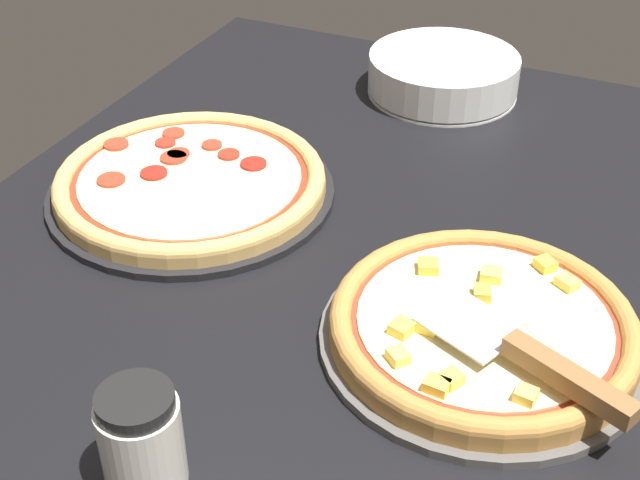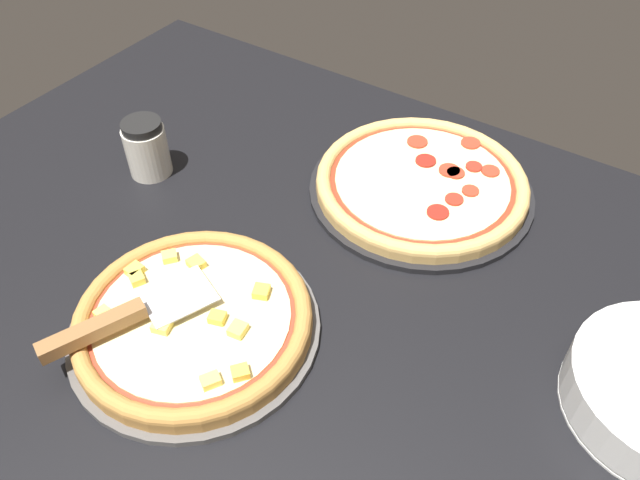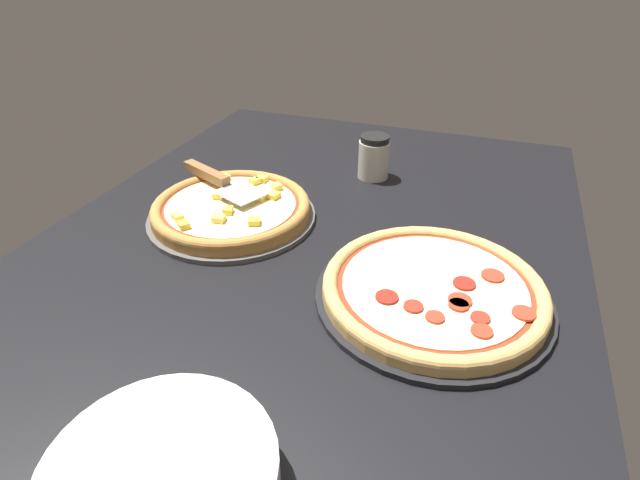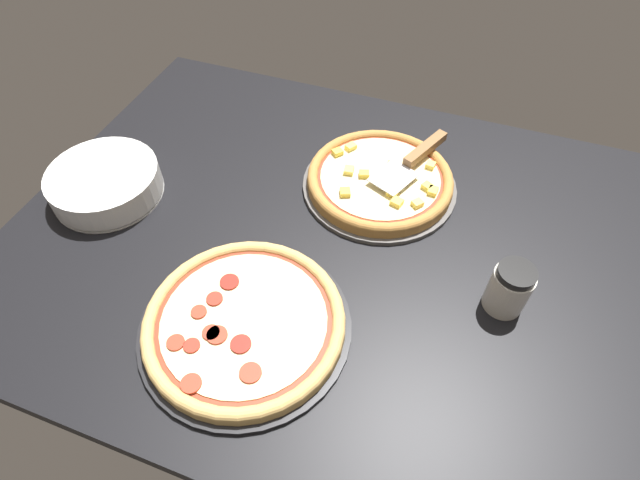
{
  "view_description": "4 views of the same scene",
  "coord_description": "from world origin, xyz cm",
  "px_view_note": "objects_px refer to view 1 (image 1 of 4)",
  "views": [
    {
      "loc": [
        -72.28,
        -30.86,
        61.9
      ],
      "look_at": [
        3.79,
        3.65,
        3.0
      ],
      "focal_mm": 50.0,
      "sensor_mm": 36.0,
      "label": 1
    },
    {
      "loc": [
        39.58,
        -50.57,
        68.16
      ],
      "look_at": [
        3.79,
        3.65,
        3.0
      ],
      "focal_mm": 35.0,
      "sensor_mm": 36.0,
      "label": 2
    },
    {
      "loc": [
        74.27,
        29.06,
        50.13
      ],
      "look_at": [
        3.79,
        3.65,
        3.0
      ],
      "focal_mm": 28.0,
      "sensor_mm": 36.0,
      "label": 3
    },
    {
      "loc": [
        -17.36,
        61.64,
        77.0
      ],
      "look_at": [
        3.79,
        3.65,
        3.0
      ],
      "focal_mm": 28.0,
      "sensor_mm": 36.0,
      "label": 4
    }
  ],
  "objects_px": {
    "plate_stack": "(443,75)",
    "parmesan_shaker": "(141,439)",
    "pizza_front": "(483,325)",
    "pizza_back": "(190,180)",
    "serving_spatula": "(547,366)"
  },
  "relations": [
    {
      "from": "plate_stack",
      "to": "parmesan_shaker",
      "type": "relative_size",
      "value": 2.31
    },
    {
      "from": "pizza_back",
      "to": "plate_stack",
      "type": "distance_m",
      "value": 0.47
    },
    {
      "from": "pizza_front",
      "to": "pizza_back",
      "type": "bearing_deg",
      "value": 73.7
    },
    {
      "from": "pizza_front",
      "to": "parmesan_shaker",
      "type": "height_order",
      "value": "parmesan_shaker"
    },
    {
      "from": "serving_spatula",
      "to": "pizza_front",
      "type": "bearing_deg",
      "value": 49.48
    },
    {
      "from": "parmesan_shaker",
      "to": "serving_spatula",
      "type": "bearing_deg",
      "value": -52.12
    },
    {
      "from": "plate_stack",
      "to": "parmesan_shaker",
      "type": "xyz_separation_m",
      "value": [
        -0.84,
        -0.0,
        0.02
      ]
    },
    {
      "from": "serving_spatula",
      "to": "plate_stack",
      "type": "height_order",
      "value": "serving_spatula"
    },
    {
      "from": "pizza_front",
      "to": "plate_stack",
      "type": "relative_size",
      "value": 1.36
    },
    {
      "from": "serving_spatula",
      "to": "plate_stack",
      "type": "distance_m",
      "value": 0.68
    },
    {
      "from": "plate_stack",
      "to": "pizza_back",
      "type": "bearing_deg",
      "value": 154.45
    },
    {
      "from": "plate_stack",
      "to": "parmesan_shaker",
      "type": "distance_m",
      "value": 0.84
    },
    {
      "from": "pizza_front",
      "to": "serving_spatula",
      "type": "relative_size",
      "value": 1.4
    },
    {
      "from": "plate_stack",
      "to": "serving_spatula",
      "type": "bearing_deg",
      "value": -154.18
    },
    {
      "from": "pizza_front",
      "to": "parmesan_shaker",
      "type": "relative_size",
      "value": 3.13
    }
  ]
}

